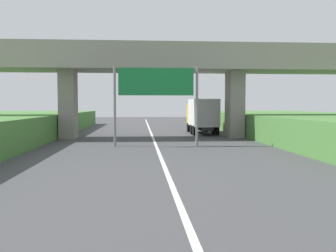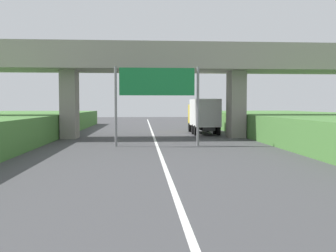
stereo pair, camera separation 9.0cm
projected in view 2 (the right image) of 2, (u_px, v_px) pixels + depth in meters
The scene contains 4 objects.
lane_centre_stripe at pixel (158, 148), 25.08m from camera, with size 0.20×103.74×0.01m, color white.
overpass_bridge at pixel (154, 68), 32.69m from camera, with size 40.00×4.80×8.02m.
overhead_highway_sign at pixel (157, 87), 26.04m from camera, with size 5.88×0.18×5.52m.
truck_yellow at pixel (203, 114), 37.72m from camera, with size 2.44×7.30×3.44m.
Camera 2 is at (-1.02, 6.91, 2.81)m, focal length 40.34 mm.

